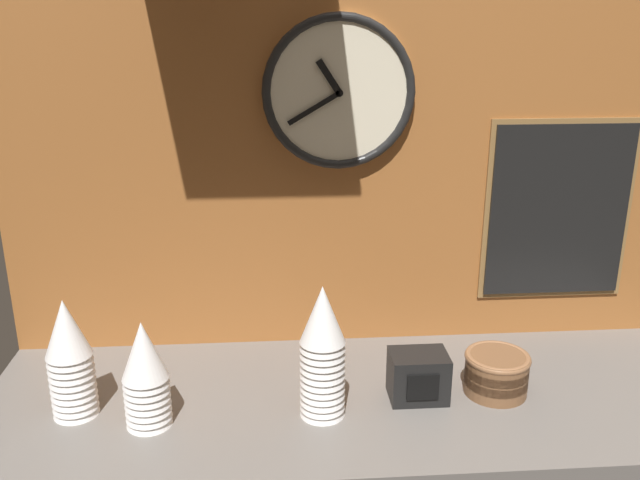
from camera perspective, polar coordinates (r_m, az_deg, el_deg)
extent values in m
cube|color=slate|center=(1.49, 3.73, -13.30)|extent=(1.60, 0.56, 0.04)
cube|color=#A3602D|center=(1.55, 2.81, 9.59)|extent=(1.60, 0.03, 1.05)
cone|color=white|center=(1.38, 0.21, -12.37)|extent=(0.09, 0.09, 0.12)
cone|color=white|center=(1.37, 0.21, -11.84)|extent=(0.09, 0.09, 0.12)
cone|color=white|center=(1.36, 0.21, -11.31)|extent=(0.09, 0.09, 0.12)
cone|color=white|center=(1.36, 0.21, -10.78)|extent=(0.09, 0.09, 0.12)
cone|color=white|center=(1.35, 0.21, -10.24)|extent=(0.09, 0.09, 0.12)
cone|color=white|center=(1.34, 0.21, -9.69)|extent=(0.09, 0.09, 0.12)
cone|color=white|center=(1.33, 0.21, -9.14)|extent=(0.09, 0.09, 0.12)
cone|color=white|center=(1.33, 0.21, -8.58)|extent=(0.09, 0.09, 0.12)
cone|color=white|center=(1.32, 0.21, -8.02)|extent=(0.09, 0.09, 0.12)
cone|color=white|center=(1.31, 0.22, -7.45)|extent=(0.09, 0.09, 0.12)
cone|color=white|center=(1.31, 0.22, -6.88)|extent=(0.09, 0.09, 0.12)
cone|color=white|center=(1.30, 0.22, -6.30)|extent=(0.09, 0.09, 0.12)
cone|color=white|center=(1.46, -20.04, -11.61)|extent=(0.09, 0.09, 0.12)
cone|color=white|center=(1.46, -20.10, -11.11)|extent=(0.09, 0.09, 0.12)
cone|color=white|center=(1.45, -20.17, -10.60)|extent=(0.09, 0.09, 0.12)
cone|color=white|center=(1.44, -20.23, -10.10)|extent=(0.09, 0.09, 0.12)
cone|color=white|center=(1.44, -20.30, -9.58)|extent=(0.09, 0.09, 0.12)
cone|color=white|center=(1.43, -20.37, -9.07)|extent=(0.09, 0.09, 0.12)
cone|color=white|center=(1.42, -20.43, -8.54)|extent=(0.09, 0.09, 0.12)
cone|color=white|center=(1.42, -20.50, -8.02)|extent=(0.09, 0.09, 0.12)
cone|color=white|center=(1.41, -20.57, -7.49)|extent=(0.09, 0.09, 0.12)
cone|color=white|center=(1.40, -20.63, -6.95)|extent=(0.09, 0.09, 0.12)
cone|color=white|center=(1.39, -14.32, -12.73)|extent=(0.09, 0.09, 0.12)
cone|color=white|center=(1.38, -14.37, -12.21)|extent=(0.09, 0.09, 0.12)
cone|color=white|center=(1.37, -14.42, -11.69)|extent=(0.09, 0.09, 0.12)
cone|color=white|center=(1.37, -14.47, -11.16)|extent=(0.09, 0.09, 0.12)
cone|color=white|center=(1.36, -14.52, -10.62)|extent=(0.09, 0.09, 0.12)
cone|color=white|center=(1.35, -14.57, -10.08)|extent=(0.09, 0.09, 0.12)
cone|color=white|center=(1.35, -14.62, -9.54)|extent=(0.09, 0.09, 0.12)
cone|color=white|center=(1.34, -14.67, -8.99)|extent=(0.09, 0.09, 0.12)
cylinder|color=brown|center=(1.51, 14.55, -11.58)|extent=(0.13, 0.13, 0.04)
cylinder|color=brown|center=(1.50, 14.62, -10.83)|extent=(0.13, 0.13, 0.04)
cylinder|color=brown|center=(1.49, 14.69, -10.07)|extent=(0.13, 0.13, 0.04)
torus|color=#946542|center=(1.48, 14.74, -9.56)|extent=(0.14, 0.14, 0.02)
cylinder|color=beige|center=(1.51, 1.59, 12.33)|extent=(0.33, 0.02, 0.33)
torus|color=black|center=(1.50, 1.62, 12.29)|extent=(0.34, 0.02, 0.34)
cube|color=black|center=(1.49, 0.76, 13.58)|extent=(0.06, 0.01, 0.08)
cube|color=black|center=(1.49, -0.53, 11.03)|extent=(0.12, 0.01, 0.07)
cylinder|color=black|center=(1.49, 1.64, 12.27)|extent=(0.02, 0.01, 0.02)
cube|color=olive|center=(1.70, 19.39, 2.35)|extent=(0.36, 0.01, 0.44)
cube|color=black|center=(1.70, 19.45, 2.31)|extent=(0.33, 0.01, 0.41)
cube|color=black|center=(1.45, 8.27, -11.25)|extent=(0.12, 0.09, 0.10)
cube|color=black|center=(1.41, 8.67, -12.17)|extent=(0.07, 0.00, 0.06)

